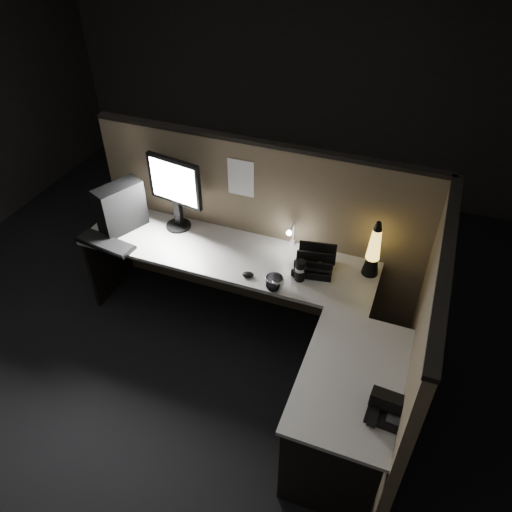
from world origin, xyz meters
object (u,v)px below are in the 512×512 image
(lava_lamp, at_px, (373,253))
(desk_phone, at_px, (388,408))
(pc_tower, at_px, (121,208))
(monitor, at_px, (175,187))
(keyboard, at_px, (105,243))

(lava_lamp, relative_size, desk_phone, 1.91)
(desk_phone, bearing_deg, pc_tower, 160.45)
(pc_tower, height_order, lava_lamp, lava_lamp)
(monitor, distance_m, desk_phone, 2.23)
(lava_lamp, bearing_deg, desk_phone, -74.62)
(pc_tower, bearing_deg, lava_lamp, 28.74)
(keyboard, distance_m, desk_phone, 2.41)
(keyboard, height_order, desk_phone, desk_phone)
(pc_tower, relative_size, monitor, 0.65)
(pc_tower, xyz_separation_m, lava_lamp, (1.97, 0.15, -0.01))
(monitor, bearing_deg, desk_phone, -22.17)
(pc_tower, bearing_deg, desk_phone, 1.13)
(keyboard, xyz_separation_m, desk_phone, (2.29, -0.73, 0.04))
(lava_lamp, height_order, desk_phone, lava_lamp)
(keyboard, relative_size, lava_lamp, 1.10)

